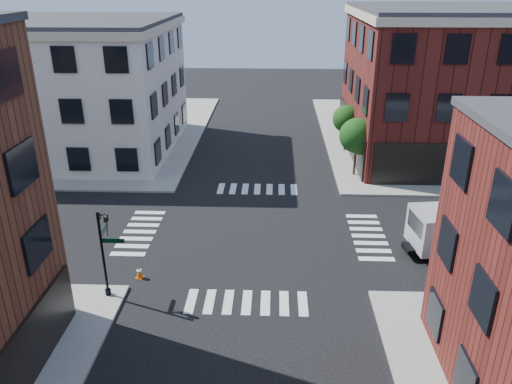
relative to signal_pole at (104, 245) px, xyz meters
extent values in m
plane|color=black|center=(6.72, 6.68, -2.86)|extent=(120.00, 120.00, 0.00)
cube|color=gray|center=(27.72, 27.68, -2.78)|extent=(30.00, 30.00, 0.15)
cube|color=gray|center=(-14.28, 27.68, -2.78)|extent=(30.00, 30.00, 0.15)
cube|color=#461511|center=(27.22, 22.68, 3.14)|extent=(25.00, 16.00, 12.00)
cube|color=beige|center=(-12.28, 22.68, 2.64)|extent=(22.00, 16.00, 11.00)
cylinder|color=black|center=(14.22, 16.68, -1.97)|extent=(0.18, 0.18, 1.47)
cylinder|color=black|center=(14.22, 16.68, -1.24)|extent=(0.12, 0.12, 1.47)
sphere|color=#173C10|center=(14.22, 16.68, 0.44)|extent=(2.69, 2.69, 2.69)
sphere|color=#173C10|center=(14.47, 16.58, -0.10)|extent=(1.85, 1.85, 1.85)
cylinder|color=black|center=(14.22, 22.68, -2.04)|extent=(0.18, 0.18, 1.33)
cylinder|color=black|center=(14.22, 22.68, -1.38)|extent=(0.12, 0.12, 1.33)
sphere|color=#173C10|center=(14.22, 22.68, 0.14)|extent=(2.43, 2.43, 2.43)
sphere|color=#173C10|center=(14.47, 22.58, -0.35)|extent=(1.67, 1.67, 1.67)
cylinder|color=black|center=(-0.08, -0.12, -0.56)|extent=(0.12, 0.12, 4.60)
cylinder|color=black|center=(-0.08, -0.12, -2.56)|extent=(0.28, 0.28, 0.30)
cube|color=#053819|center=(0.47, -0.12, 0.29)|extent=(1.10, 0.03, 0.22)
cube|color=#053819|center=(-0.08, 0.43, 0.54)|extent=(0.03, 1.10, 0.22)
imported|color=black|center=(0.27, -0.02, 1.04)|extent=(0.22, 0.18, 1.10)
imported|color=black|center=(-0.18, 0.23, 1.04)|extent=(0.18, 0.22, 1.10)
cube|color=silver|center=(20.79, 5.05, -0.61)|extent=(6.52, 3.49, 3.32)
cube|color=maroon|center=(20.61, 6.40, -0.61)|extent=(2.34, 0.36, 0.75)
cube|color=#ADADAF|center=(16.76, 4.50, -1.20)|extent=(2.47, 2.84, 2.14)
cube|color=black|center=(15.75, 4.36, -0.82)|extent=(0.38, 2.03, 0.96)
cube|color=black|center=(19.52, 4.88, -2.32)|extent=(8.64, 2.22, 0.27)
cylinder|color=black|center=(16.91, 3.39, -2.32)|extent=(1.11, 0.52, 1.07)
cylinder|color=black|center=(16.61, 5.62, -2.32)|extent=(1.11, 0.52, 1.07)
cylinder|color=black|center=(20.73, 3.91, -2.32)|extent=(1.11, 0.52, 1.07)
cylinder|color=black|center=(20.43, 6.14, -2.32)|extent=(1.11, 0.52, 1.07)
cube|color=#EC5F0A|center=(1.02, 1.62, -2.84)|extent=(0.48, 0.48, 0.04)
cone|color=#EC5F0A|center=(1.02, 1.62, -2.52)|extent=(0.45, 0.45, 0.68)
cylinder|color=white|center=(1.02, 1.62, -2.42)|extent=(0.26, 0.26, 0.08)
camera|label=1|loc=(7.94, -20.24, 11.58)|focal=35.00mm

